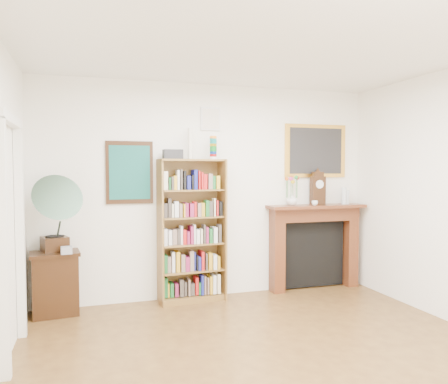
% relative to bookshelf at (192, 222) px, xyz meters
% --- Properties ---
extents(room, '(4.51, 5.01, 2.81)m').
position_rel_bookshelf_xyz_m(room, '(0.29, -2.33, 0.38)').
color(room, '#4F3218').
rests_on(room, ground).
extents(door_casing, '(0.08, 1.02, 2.17)m').
position_rel_bookshelf_xyz_m(door_casing, '(-1.91, -1.13, 0.25)').
color(door_casing, white).
rests_on(door_casing, left_wall).
extents(teal_poster, '(0.58, 0.04, 0.78)m').
position_rel_bookshelf_xyz_m(teal_poster, '(-0.76, 0.15, 0.63)').
color(teal_poster, black).
rests_on(teal_poster, back_wall).
extents(small_picture, '(0.26, 0.04, 0.30)m').
position_rel_bookshelf_xyz_m(small_picture, '(0.29, 0.15, 1.33)').
color(small_picture, white).
rests_on(small_picture, back_wall).
extents(gilt_painting, '(0.95, 0.04, 0.75)m').
position_rel_bookshelf_xyz_m(gilt_painting, '(1.84, 0.15, 0.93)').
color(gilt_painting, gold).
rests_on(gilt_painting, back_wall).
extents(bookshelf, '(0.86, 0.36, 2.09)m').
position_rel_bookshelf_xyz_m(bookshelf, '(0.00, 0.00, 0.00)').
color(bookshelf, brown).
rests_on(bookshelf, floor).
extents(side_cabinet, '(0.58, 0.45, 0.74)m').
position_rel_bookshelf_xyz_m(side_cabinet, '(-1.64, -0.05, -0.65)').
color(side_cabinet, black).
rests_on(side_cabinet, floor).
extents(fireplace, '(1.41, 0.34, 1.19)m').
position_rel_bookshelf_xyz_m(fireplace, '(1.78, 0.07, -0.31)').
color(fireplace, '#471F10').
rests_on(fireplace, floor).
extents(gramophone, '(0.73, 0.81, 0.89)m').
position_rel_bookshelf_xyz_m(gramophone, '(-1.64, -0.14, 0.22)').
color(gramophone, black).
rests_on(gramophone, side_cabinet).
extents(cd_stack, '(0.13, 0.13, 0.08)m').
position_rel_bookshelf_xyz_m(cd_stack, '(-1.50, -0.20, -0.24)').
color(cd_stack, silver).
rests_on(cd_stack, side_cabinet).
extents(mantel_clock, '(0.20, 0.12, 0.46)m').
position_rel_bookshelf_xyz_m(mantel_clock, '(1.82, 0.04, 0.40)').
color(mantel_clock, black).
rests_on(mantel_clock, fireplace).
extents(flower_vase, '(0.19, 0.19, 0.16)m').
position_rel_bookshelf_xyz_m(flower_vase, '(1.42, 0.04, 0.26)').
color(flower_vase, silver).
rests_on(flower_vase, fireplace).
extents(teacup, '(0.09, 0.09, 0.07)m').
position_rel_bookshelf_xyz_m(teacup, '(1.72, -0.06, 0.21)').
color(teacup, white).
rests_on(teacup, fireplace).
extents(bottle_left, '(0.07, 0.07, 0.24)m').
position_rel_bookshelf_xyz_m(bottle_left, '(2.23, 0.01, 0.30)').
color(bottle_left, silver).
rests_on(bottle_left, fireplace).
extents(bottle_right, '(0.06, 0.06, 0.20)m').
position_rel_bookshelf_xyz_m(bottle_right, '(2.29, 0.03, 0.28)').
color(bottle_right, silver).
rests_on(bottle_right, fireplace).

